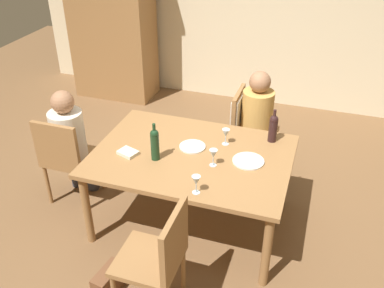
{
  "coord_description": "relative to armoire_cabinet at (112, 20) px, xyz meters",
  "views": [
    {
      "loc": [
        0.95,
        -2.89,
        2.72
      ],
      "look_at": [
        0.0,
        0.0,
        0.84
      ],
      "focal_mm": 40.0,
      "sensor_mm": 36.0,
      "label": 1
    }
  ],
  "objects": [
    {
      "name": "ground_plane",
      "position": [
        1.93,
        -2.35,
        -1.1
      ],
      "size": [
        10.0,
        10.0,
        0.0
      ],
      "primitive_type": "plane",
      "color": "brown"
    },
    {
      "name": "rear_room_partition",
      "position": [
        1.93,
        0.45,
        0.25
      ],
      "size": [
        6.4,
        0.12,
        2.7
      ],
      "primitive_type": "cube",
      "color": "beige",
      "rests_on": "ground_plane"
    },
    {
      "name": "wine_bottle_dark_red",
      "position": [
        2.54,
        -1.92,
        -0.22
      ],
      "size": [
        0.08,
        0.08,
        0.31
      ],
      "color": "black",
      "rests_on": "dining_table"
    },
    {
      "name": "chair_left_end",
      "position": [
        0.72,
        -2.43,
        -0.56
      ],
      "size": [
        0.44,
        0.44,
        0.92
      ],
      "color": "olive",
      "rests_on": "ground_plane"
    },
    {
      "name": "person_man_bearded",
      "position": [
        2.33,
        -1.37,
        -0.43
      ],
      "size": [
        0.37,
        0.32,
        1.16
      ],
      "rotation": [
        0.0,
        0.0,
        -1.57
      ],
      "color": "#33333D",
      "rests_on": "ground_plane"
    },
    {
      "name": "wine_glass_centre",
      "position": [
        2.13,
        -2.84,
        -0.25
      ],
      "size": [
        0.07,
        0.07,
        0.15
      ],
      "color": "silver",
      "rests_on": "dining_table"
    },
    {
      "name": "wine_bottle_tall_green",
      "position": [
        1.67,
        -2.51,
        -0.21
      ],
      "size": [
        0.07,
        0.07,
        0.33
      ],
      "color": "#19381E",
      "rests_on": "dining_table"
    },
    {
      "name": "wine_glass_near_right",
      "position": [
        2.16,
        -2.1,
        -0.25
      ],
      "size": [
        0.07,
        0.07,
        0.15
      ],
      "color": "silver",
      "rests_on": "dining_table"
    },
    {
      "name": "handbag",
      "position": [
        1.58,
        -3.32,
        -0.99
      ],
      "size": [
        0.16,
        0.3,
        0.22
      ],
      "primitive_type": "cube",
      "rotation": [
        0.0,
        0.0,
        1.42
      ],
      "color": "brown",
      "rests_on": "ground_plane"
    },
    {
      "name": "chair_far_right",
      "position": [
        2.19,
        -1.37,
        -0.5
      ],
      "size": [
        0.46,
        0.44,
        0.92
      ],
      "rotation": [
        0.0,
        0.0,
        -1.57
      ],
      "color": "olive",
      "rests_on": "ground_plane"
    },
    {
      "name": "folded_napkin",
      "position": [
        1.42,
        -2.52,
        -0.34
      ],
      "size": [
        0.19,
        0.16,
        0.03
      ],
      "primitive_type": "cube",
      "rotation": [
        0.0,
        0.0,
        -0.32
      ],
      "color": "beige",
      "rests_on": "dining_table"
    },
    {
      "name": "wine_glass_near_left",
      "position": [
        2.15,
        -2.45,
        -0.25
      ],
      "size": [
        0.07,
        0.07,
        0.15
      ],
      "color": "silver",
      "rests_on": "dining_table"
    },
    {
      "name": "dinner_plate_host",
      "position": [
        2.41,
        -2.31,
        -0.35
      ],
      "size": [
        0.26,
        0.26,
        0.01
      ],
      "primitive_type": "cylinder",
      "color": "silver",
      "rests_on": "dining_table"
    },
    {
      "name": "dining_table",
      "position": [
        1.93,
        -2.35,
        -0.43
      ],
      "size": [
        1.67,
        1.19,
        0.74
      ],
      "color": "olive",
      "rests_on": "ground_plane"
    },
    {
      "name": "chair_near",
      "position": [
        2.02,
        -3.32,
        -0.56
      ],
      "size": [
        0.44,
        0.44,
        0.92
      ],
      "rotation": [
        0.0,
        0.0,
        1.57
      ],
      "color": "olive",
      "rests_on": "ground_plane"
    },
    {
      "name": "armoire_cabinet",
      "position": [
        0.0,
        0.0,
        0.0
      ],
      "size": [
        1.18,
        0.62,
        2.18
      ],
      "color": "olive",
      "rests_on": "ground_plane"
    },
    {
      "name": "dinner_plate_guest_left",
      "position": [
        1.9,
        -2.24,
        -0.35
      ],
      "size": [
        0.23,
        0.23,
        0.01
      ],
      "primitive_type": "cylinder",
      "color": "silver",
      "rests_on": "dining_table"
    },
    {
      "name": "person_woman_host",
      "position": [
        0.72,
        -2.32,
        -0.43
      ],
      "size": [
        0.31,
        0.36,
        1.15
      ],
      "color": "#33333D",
      "rests_on": "ground_plane"
    }
  ]
}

